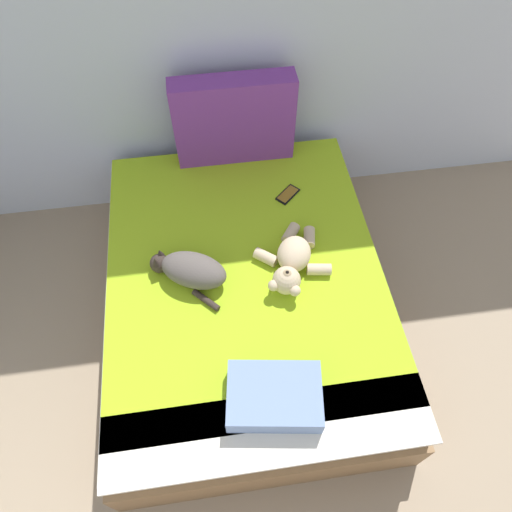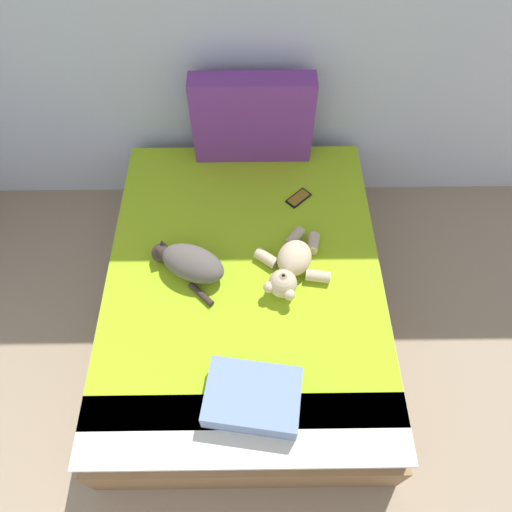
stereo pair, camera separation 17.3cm
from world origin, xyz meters
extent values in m
plane|color=gray|center=(2.18, 1.85, 0.00)|extent=(10.88, 10.88, 0.00)
cube|color=silver|center=(2.18, 3.74, 1.20)|extent=(4.47, 0.06, 2.41)
cube|color=olive|center=(2.02, 2.69, 0.15)|extent=(1.47, 1.91, 0.29)
cube|color=white|center=(2.02, 2.69, 0.38)|extent=(1.43, 1.85, 0.17)
cube|color=#9EC61E|center=(2.02, 2.75, 0.48)|extent=(1.41, 1.72, 0.02)
cube|color=silver|center=(2.02, 1.89, 0.48)|extent=(1.41, 0.31, 0.02)
cube|color=#72338C|center=(2.07, 3.55, 0.75)|extent=(0.69, 0.14, 0.53)
ellipsoid|color=#59514C|center=(1.76, 2.68, 0.56)|extent=(0.39, 0.32, 0.15)
sphere|color=#332823|center=(1.59, 2.77, 0.54)|extent=(0.10, 0.10, 0.10)
cone|color=#332823|center=(1.58, 2.74, 0.59)|extent=(0.04, 0.04, 0.04)
cone|color=#332823|center=(1.61, 2.79, 0.59)|extent=(0.04, 0.04, 0.04)
cylinder|color=#332823|center=(1.81, 2.54, 0.50)|extent=(0.13, 0.14, 0.03)
ellipsoid|color=#332823|center=(1.70, 2.76, 0.51)|extent=(0.11, 0.09, 0.04)
ellipsoid|color=beige|center=(2.28, 2.71, 0.56)|extent=(0.24, 0.26, 0.14)
sphere|color=beige|center=(2.21, 2.56, 0.56)|extent=(0.14, 0.14, 0.14)
sphere|color=tan|center=(2.21, 2.56, 0.61)|extent=(0.06, 0.06, 0.06)
sphere|color=black|center=(2.21, 2.56, 0.63)|extent=(0.02, 0.02, 0.02)
sphere|color=beige|center=(2.24, 2.50, 0.57)|extent=(0.06, 0.06, 0.06)
sphere|color=beige|center=(2.14, 2.54, 0.57)|extent=(0.06, 0.06, 0.06)
cylinder|color=beige|center=(2.39, 2.63, 0.52)|extent=(0.13, 0.08, 0.06)
cylinder|color=beige|center=(2.39, 2.83, 0.52)|extent=(0.08, 0.12, 0.06)
cylinder|color=beige|center=(2.14, 2.74, 0.52)|extent=(0.13, 0.12, 0.06)
cylinder|color=beige|center=(2.29, 2.87, 0.52)|extent=(0.12, 0.13, 0.06)
cube|color=black|center=(2.33, 3.17, 0.49)|extent=(0.16, 0.15, 0.01)
cube|color=olive|center=(2.33, 3.17, 0.50)|extent=(0.14, 0.13, 0.00)
cube|color=#728CB7|center=(2.06, 2.01, 0.54)|extent=(0.44, 0.34, 0.11)
camera|label=1|loc=(1.89, 1.39, 2.53)|focal=32.96mm
camera|label=2|loc=(2.07, 1.37, 2.53)|focal=32.96mm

